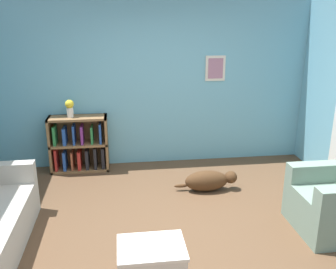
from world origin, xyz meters
TOP-DOWN VIEW (x-y plane):
  - ground_plane at (0.00, 0.00)m, footprint 14.00×14.00m
  - wall_back at (0.00, 2.25)m, footprint 5.60×0.13m
  - bookshelf at (-1.19, 2.03)m, footprint 0.90×0.34m
  - coffee_table at (-0.32, -0.89)m, footprint 0.59×0.45m
  - dog at (0.66, 1.01)m, footprint 0.89×0.27m
  - vase at (-1.29, 2.01)m, footprint 0.13×0.13m

SIDE VIEW (x-z plane):
  - ground_plane at x=0.00m, z-range 0.00..0.00m
  - dog at x=0.66m, z-range 0.00..0.30m
  - coffee_table at x=-0.32m, z-range 0.01..0.48m
  - bookshelf at x=-1.19m, z-range -0.03..0.84m
  - vase at x=-1.29m, z-range 0.89..1.16m
  - wall_back at x=0.00m, z-range 0.00..2.60m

